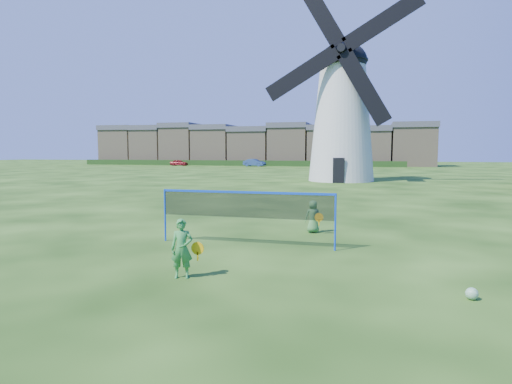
{
  "coord_description": "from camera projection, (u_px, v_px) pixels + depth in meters",
  "views": [
    {
      "loc": [
        3.42,
        -11.54,
        2.66
      ],
      "look_at": [
        0.2,
        0.5,
        1.5
      ],
      "focal_mm": 30.6,
      "sensor_mm": 36.0,
      "label": 1
    }
  ],
  "objects": [
    {
      "name": "ground",
      "position": [
        245.0,
        247.0,
        12.22
      ],
      "size": [
        220.0,
        220.0,
        0.0
      ],
      "primitive_type": "plane",
      "color": "black",
      "rests_on": "ground"
    },
    {
      "name": "windmill",
      "position": [
        342.0,
        113.0,
        38.92
      ],
      "size": [
        13.03,
        5.81,
        17.74
      ],
      "color": "silver",
      "rests_on": "ground"
    },
    {
      "name": "badminton_net",
      "position": [
        246.0,
        206.0,
        12.27
      ],
      "size": [
        5.05,
        0.05,
        1.55
      ],
      "color": "blue",
      "rests_on": "ground"
    },
    {
      "name": "player_girl",
      "position": [
        182.0,
        249.0,
        9.14
      ],
      "size": [
        0.68,
        0.42,
        1.26
      ],
      "rotation": [
        0.0,
        0.0,
        0.28
      ],
      "color": "#398E41",
      "rests_on": "ground"
    },
    {
      "name": "player_boy",
      "position": [
        313.0,
        216.0,
        14.29
      ],
      "size": [
        0.67,
        0.51,
        1.07
      ],
      "rotation": [
        0.0,
        0.0,
        3.52
      ],
      "color": "#4A8D44",
      "rests_on": "ground"
    },
    {
      "name": "play_ball",
      "position": [
        472.0,
        294.0,
        7.84
      ],
      "size": [
        0.22,
        0.22,
        0.22
      ],
      "primitive_type": "sphere",
      "color": "green",
      "rests_on": "ground"
    },
    {
      "name": "terraced_houses",
      "position": [
        254.0,
        145.0,
        86.11
      ],
      "size": [
        66.37,
        8.4,
        8.35
      ],
      "color": "tan",
      "rests_on": "ground"
    },
    {
      "name": "hedge",
      "position": [
        232.0,
        163.0,
        81.32
      ],
      "size": [
        62.0,
        0.8,
        1.0
      ],
      "primitive_type": "cube",
      "color": "#193814",
      "rests_on": "ground"
    },
    {
      "name": "car_left",
      "position": [
        179.0,
        163.0,
        80.88
      ],
      "size": [
        3.36,
        1.49,
        1.12
      ],
      "primitive_type": "imported",
      "rotation": [
        0.0,
        0.0,
        1.62
      ],
      "color": "maroon",
      "rests_on": "ground"
    },
    {
      "name": "car_right",
      "position": [
        254.0,
        163.0,
        77.65
      ],
      "size": [
        4.2,
        2.18,
        1.32
      ],
      "primitive_type": "imported",
      "rotation": [
        0.0,
        0.0,
        1.37
      ],
      "color": "navy",
      "rests_on": "ground"
    }
  ]
}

